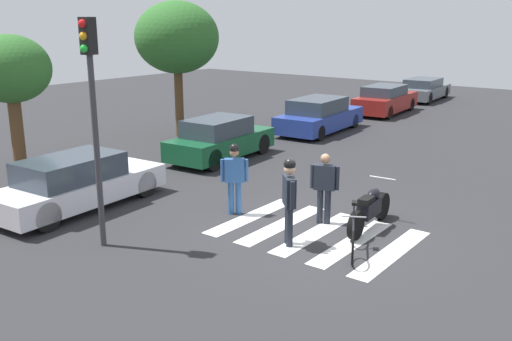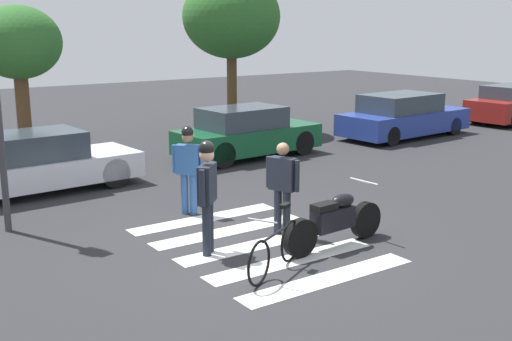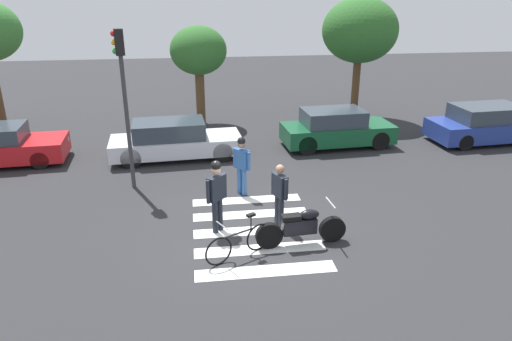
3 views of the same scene
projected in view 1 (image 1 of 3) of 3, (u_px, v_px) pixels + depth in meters
The scene contains 15 objects.
ground_plane at pixel (316, 233), 12.55m from camera, with size 60.00×60.00×0.00m, color #2B2B2D.
police_motorcycle at pixel (370, 209), 12.71m from camera, with size 2.19×0.62×1.04m.
leaning_bicycle at pixel (353, 236), 11.38m from camera, with size 1.57×0.85×1.00m.
officer_on_foot at pixel (289, 195), 11.62m from camera, with size 0.52×0.52×1.87m.
officer_by_motorcycle at pixel (324, 184), 12.91m from camera, with size 0.36×0.63×1.66m.
pedestrian_bystander at pixel (234, 174), 13.53m from camera, with size 0.45×0.53×1.74m.
crosswalk_stripes at pixel (316, 233), 12.55m from camera, with size 3.05×4.05×0.01m.
car_white_van at pixel (77, 183), 14.06m from camera, with size 4.61×1.94×1.34m.
car_green_compact at pixel (220, 139), 18.94m from camera, with size 4.20×1.93×1.42m.
car_blue_hatchback at pixel (319, 116), 23.49m from camera, with size 4.80×2.13×1.43m.
car_maroon_wagon at pixel (385, 100), 28.08m from camera, with size 4.67×2.02×1.40m.
car_grey_coupe at pixel (424, 89), 32.67m from camera, with size 4.72×2.08×1.25m.
traffic_light_pole at pixel (92, 99), 11.07m from camera, with size 0.35×0.28×4.62m.
street_tree_mid at pixel (10, 71), 16.76m from camera, with size 2.37×2.37×4.16m.
street_tree_far at pixel (177, 38), 21.91m from camera, with size 3.25×3.25×5.26m.
Camera 1 is at (-10.16, -6.06, 4.61)m, focal length 39.83 mm.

